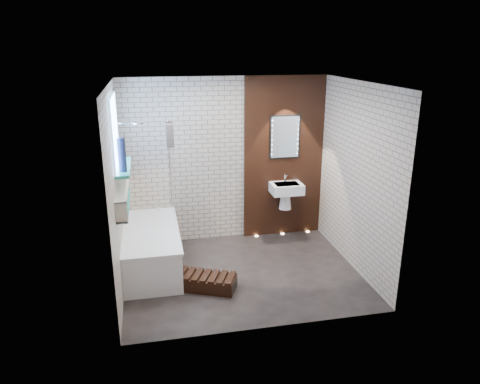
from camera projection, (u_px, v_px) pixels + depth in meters
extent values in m
plane|color=black|center=(242.00, 273.00, 6.35)|extent=(3.20, 3.20, 0.00)
cube|color=#BDAA96|center=(225.00, 161.00, 7.15)|extent=(3.20, 0.04, 2.60)
cube|color=#BDAA96|center=(268.00, 221.00, 4.73)|extent=(3.20, 0.04, 2.60)
cube|color=#BDAA96|center=(116.00, 192.00, 5.63)|extent=(0.04, 2.60, 2.60)
cube|color=#BDAA96|center=(356.00, 178.00, 6.25)|extent=(0.04, 2.60, 2.60)
plane|color=white|center=(243.00, 83.00, 5.53)|extent=(3.20, 3.20, 0.00)
cube|color=black|center=(284.00, 158.00, 7.30)|extent=(1.30, 0.06, 2.60)
cube|color=#7FADE0|center=(114.00, 131.00, 5.74)|extent=(0.03, 1.00, 0.90)
cube|color=#248472|center=(123.00, 167.00, 5.90)|extent=(0.18, 1.00, 0.04)
cube|color=#248472|center=(124.00, 204.00, 5.85)|extent=(0.14, 1.30, 0.03)
cube|color=#B2A899|center=(123.00, 187.00, 5.78)|extent=(0.14, 1.30, 0.03)
cube|color=#B2A899|center=(121.00, 213.00, 5.22)|extent=(0.14, 0.03, 0.26)
cube|color=#B2A899|center=(125.00, 182.00, 6.41)|extent=(0.14, 0.03, 0.26)
cube|color=white|center=(151.00, 249.00, 6.44)|extent=(0.75, 1.70, 0.55)
cube|color=white|center=(150.00, 231.00, 6.35)|extent=(0.79, 1.74, 0.03)
cylinder|color=silver|center=(159.00, 207.00, 7.04)|extent=(0.04, 0.04, 0.12)
cube|color=white|center=(171.00, 172.00, 6.61)|extent=(0.01, 0.78, 1.40)
cube|color=black|center=(170.00, 135.00, 6.31)|extent=(0.09, 0.24, 0.32)
cylinder|color=silver|center=(138.00, 123.00, 6.35)|extent=(0.18, 0.18, 0.02)
cube|color=white|center=(287.00, 189.00, 7.25)|extent=(0.50, 0.36, 0.16)
cone|color=white|center=(285.00, 200.00, 7.37)|extent=(0.20, 0.20, 0.28)
cylinder|color=silver|center=(285.00, 178.00, 7.30)|extent=(0.03, 0.03, 0.14)
cube|color=black|center=(285.00, 137.00, 7.16)|extent=(0.50, 0.02, 0.70)
cube|color=silver|center=(285.00, 137.00, 7.15)|extent=(0.45, 0.01, 0.65)
cube|color=black|center=(206.00, 282.00, 5.94)|extent=(0.84, 0.62, 0.17)
cylinder|color=maroon|center=(124.00, 189.00, 6.13)|extent=(0.07, 0.07, 0.17)
cylinder|color=#AD5D1A|center=(122.00, 210.00, 5.47)|extent=(0.05, 0.05, 0.10)
cylinder|color=maroon|center=(123.00, 207.00, 5.52)|extent=(0.05, 0.05, 0.12)
cylinder|color=#AD5D1A|center=(122.00, 209.00, 5.45)|extent=(0.06, 0.06, 0.13)
cylinder|color=#131C36|center=(122.00, 155.00, 5.56)|extent=(0.10, 0.10, 0.42)
cylinder|color=#FFD899|center=(257.00, 236.00, 7.56)|extent=(0.06, 0.06, 0.01)
cylinder|color=#FFD899|center=(282.00, 234.00, 7.65)|extent=(0.06, 0.06, 0.01)
cylinder|color=#FFD899|center=(308.00, 232.00, 7.73)|extent=(0.06, 0.06, 0.01)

